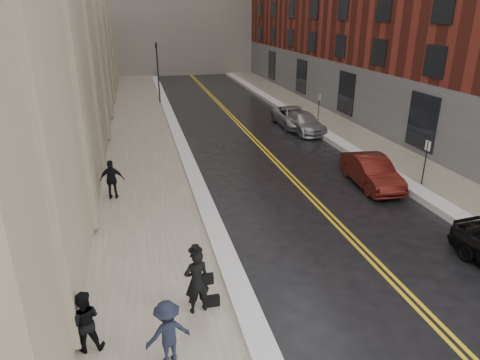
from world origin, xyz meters
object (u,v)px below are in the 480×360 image
pedestrian_main (197,281)px  pedestrian_c (112,180)px  car_silver_far (294,117)px  car_silver_near (304,122)px  pedestrian_a (84,321)px  pedestrian_b (168,333)px  car_maroon (371,171)px

pedestrian_main → pedestrian_c: pedestrian_main is taller
car_silver_far → car_silver_near: bearing=-85.8°
pedestrian_main → pedestrian_a: size_ratio=1.18×
pedestrian_main → pedestrian_b: bearing=48.7°
car_maroon → pedestrian_c: bearing=179.5°
pedestrian_b → pedestrian_main: bearing=-131.9°
pedestrian_main → pedestrian_c: (-2.41, 8.20, -0.08)m
car_silver_far → pedestrian_main: size_ratio=2.55×
car_silver_far → pedestrian_a: bearing=-121.9°
car_silver_near → pedestrian_main: size_ratio=2.39×
car_silver_near → pedestrian_main: 19.58m
pedestrian_a → pedestrian_b: bearing=154.0°
car_silver_far → car_maroon: bearing=-91.6°
pedestrian_main → pedestrian_b: size_ratio=1.16×
pedestrian_c → car_maroon: bearing=179.2°
car_maroon → car_silver_far: bearing=92.1°
car_silver_near → pedestrian_main: pedestrian_main is taller
pedestrian_a → car_maroon: bearing=-147.6°
car_maroon → pedestrian_main: (-9.17, -7.23, 0.38)m
pedestrian_main → pedestrian_a: (-2.72, -0.75, -0.14)m
car_maroon → pedestrian_main: 11.68m
car_silver_near → car_silver_far: 1.59m
pedestrian_a → pedestrian_c: (0.32, 8.95, 0.07)m
car_maroon → pedestrian_main: size_ratio=2.29×
car_maroon → car_silver_near: 9.78m
pedestrian_b → car_silver_near: bearing=-132.6°
car_maroon → pedestrian_b: pedestrian_b is taller
car_silver_near → car_maroon: bearing=-96.3°
car_silver_far → pedestrian_c: pedestrian_c is taller
car_maroon → pedestrian_b: size_ratio=2.66×
pedestrian_a → pedestrian_c: bearing=-93.5°
car_silver_near → car_silver_far: car_silver_far is taller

